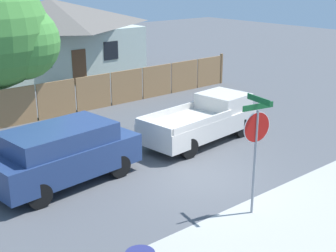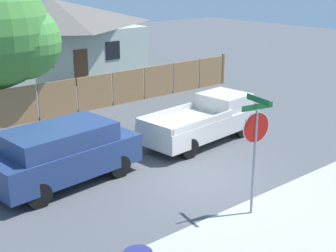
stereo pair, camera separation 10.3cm
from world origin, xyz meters
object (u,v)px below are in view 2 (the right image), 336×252
Objects in this scene: red_suv at (63,152)px; stop_sign at (256,136)px; house at (55,36)px; orange_pickup at (205,120)px.

stop_sign is at bearing -64.98° from red_suv.
house is 2.04× the size of orange_pickup.
house reaches higher than stop_sign.
house reaches higher than red_suv.
house is at bearing 88.81° from stop_sign.
orange_pickup is at bearing -5.47° from red_suv.
stop_sign is at bearing -127.11° from orange_pickup.
orange_pickup is at bearing -94.66° from house.
orange_pickup is (6.00, 0.03, -0.18)m from red_suv.
red_suv is at bearing 131.72° from stop_sign.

